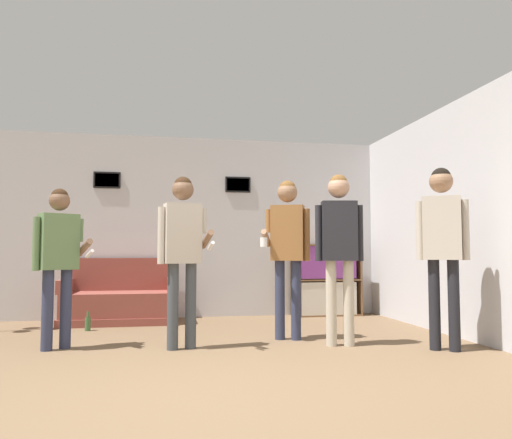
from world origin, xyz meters
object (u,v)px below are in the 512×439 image
object	(u,v)px
bottle_on_floor	(88,323)
bookshelf	(326,280)
person_player_foreground_left	(58,251)
person_watcher_holding_cup	(288,240)
couch	(120,301)
person_spectator_near_bookshelf	(339,238)
person_spectator_far_right	(442,236)
person_player_foreground_center	(182,242)

from	to	relation	value
bottle_on_floor	bookshelf	bearing A→B (deg)	14.68
person_player_foreground_left	person_watcher_holding_cup	bearing A→B (deg)	3.06
couch	bottle_on_floor	xyz separation A→B (m)	(-0.32, -0.68, -0.20)
bookshelf	person_spectator_near_bookshelf	size ratio (longest dim) A/B	0.61
couch	person_player_foreground_left	bearing A→B (deg)	-103.55
person_watcher_holding_cup	person_spectator_near_bookshelf	bearing A→B (deg)	-45.42
bookshelf	person_watcher_holding_cup	xyz separation A→B (m)	(-1.09, -1.93, 0.56)
person_spectator_near_bookshelf	bottle_on_floor	xyz separation A→B (m)	(-2.71, 1.50, -1.01)
person_watcher_holding_cup	bottle_on_floor	bearing A→B (deg)	155.04
couch	person_watcher_holding_cup	distance (m)	2.73
bookshelf	person_spectator_far_right	xyz separation A→B (m)	(0.27, -2.81, 0.59)
person_spectator_far_right	bottle_on_floor	bearing A→B (deg)	151.97
couch	person_spectator_far_right	bearing A→B (deg)	-38.29
couch	person_player_foreground_left	size ratio (longest dim) A/B	0.95
couch	person_spectator_far_right	xyz separation A→B (m)	(3.31, -2.61, 0.83)
couch	bookshelf	xyz separation A→B (m)	(3.04, 0.20, 0.25)
person_player_foreground_center	bottle_on_floor	distance (m)	2.02
person_player_foreground_left	person_player_foreground_center	bearing A→B (deg)	-9.58
person_player_foreground_left	person_spectator_far_right	size ratio (longest dim) A/B	0.89
person_player_foreground_left	person_spectator_far_right	bearing A→B (deg)	-11.27
bookshelf	bottle_on_floor	size ratio (longest dim) A/B	4.61
bookshelf	person_spectator_near_bookshelf	distance (m)	2.53
person_player_foreground_center	person_spectator_near_bookshelf	distance (m)	1.62
bookshelf	person_spectator_near_bookshelf	bearing A→B (deg)	-105.27
couch	person_player_foreground_center	distance (m)	2.34
person_spectator_far_right	couch	bearing A→B (deg)	141.71
person_watcher_holding_cup	person_player_foreground_center	bearing A→B (deg)	-164.09
person_player_foreground_left	person_spectator_near_bookshelf	xyz separation A→B (m)	(2.84, -0.32, 0.13)
couch	person_spectator_near_bookshelf	bearing A→B (deg)	-42.45
couch	bookshelf	bearing A→B (deg)	3.71
person_spectator_near_bookshelf	person_spectator_far_right	world-z (taller)	person_spectator_far_right
person_player_foreground_left	person_spectator_near_bookshelf	size ratio (longest dim) A/B	0.90
person_spectator_far_right	bottle_on_floor	distance (m)	4.24
bookshelf	person_watcher_holding_cup	distance (m)	2.29
bookshelf	person_spectator_far_right	distance (m)	2.88
person_watcher_holding_cup	bottle_on_floor	distance (m)	2.69
person_player_foreground_center	person_spectator_far_right	size ratio (longest dim) A/B	0.96
person_watcher_holding_cup	bottle_on_floor	size ratio (longest dim) A/B	7.52
couch	bookshelf	distance (m)	3.06
person_player_foreground_center	bottle_on_floor	xyz separation A→B (m)	(-1.09, 1.39, -0.98)
bookshelf	person_spectator_near_bookshelf	world-z (taller)	person_spectator_near_bookshelf
person_spectator_far_right	bottle_on_floor	world-z (taller)	person_spectator_far_right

